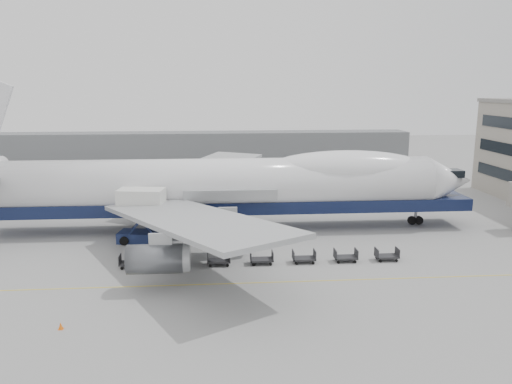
{
  "coord_description": "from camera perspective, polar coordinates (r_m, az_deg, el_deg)",
  "views": [
    {
      "loc": [
        -0.57,
        -48.58,
        17.51
      ],
      "look_at": [
        3.79,
        6.0,
        5.92
      ],
      "focal_mm": 35.0,
      "sensor_mm": 36.0,
      "label": 1
    }
  ],
  "objects": [
    {
      "name": "ground",
      "position": [
        51.64,
        -3.7,
        -7.9
      ],
      "size": [
        260.0,
        260.0,
        0.0
      ],
      "primitive_type": "plane",
      "color": "gray",
      "rests_on": "ground"
    },
    {
      "name": "apron_line",
      "position": [
        46.04,
        -3.58,
        -10.42
      ],
      "size": [
        60.0,
        0.15,
        0.01
      ],
      "primitive_type": "cube",
      "color": "gold",
      "rests_on": "ground"
    },
    {
      "name": "hangar",
      "position": [
        119.77,
        -9.09,
        5.08
      ],
      "size": [
        110.0,
        8.0,
        7.0
      ],
      "primitive_type": "cube",
      "color": "slate",
      "rests_on": "ground"
    },
    {
      "name": "airliner",
      "position": [
        61.74,
        -3.36,
        0.83
      ],
      "size": [
        67.0,
        55.3,
        19.98
      ],
      "color": "white",
      "rests_on": "ground"
    },
    {
      "name": "catering_truck",
      "position": [
        58.28,
        -12.89,
        -2.31
      ],
      "size": [
        5.84,
        4.43,
        6.21
      ],
      "rotation": [
        0.0,
        0.0,
        -0.16
      ],
      "color": "#1A254F",
      "rests_on": "ground"
    },
    {
      "name": "traffic_cone",
      "position": [
        40.62,
        -21.42,
        -14.06
      ],
      "size": [
        0.37,
        0.37,
        0.55
      ],
      "rotation": [
        0.0,
        0.0,
        -0.39
      ],
      "color": "orange",
      "rests_on": "ground"
    },
    {
      "name": "dolly_0",
      "position": [
        51.16,
        -14.05,
        -7.8
      ],
      "size": [
        2.3,
        1.35,
        1.3
      ],
      "color": "#2D2D30",
      "rests_on": "ground"
    },
    {
      "name": "dolly_1",
      "position": [
        50.62,
        -9.2,
        -7.81
      ],
      "size": [
        2.3,
        1.35,
        1.3
      ],
      "color": "#2D2D30",
      "rests_on": "ground"
    },
    {
      "name": "dolly_2",
      "position": [
        50.44,
        -4.27,
        -7.75
      ],
      "size": [
        2.3,
        1.35,
        1.3
      ],
      "color": "#2D2D30",
      "rests_on": "ground"
    },
    {
      "name": "dolly_3",
      "position": [
        50.63,
        0.65,
        -7.64
      ],
      "size": [
        2.3,
        1.35,
        1.3
      ],
      "color": "#2D2D30",
      "rests_on": "ground"
    },
    {
      "name": "dolly_4",
      "position": [
        51.18,
        5.5,
        -7.48
      ],
      "size": [
        2.3,
        1.35,
        1.3
      ],
      "color": "#2D2D30",
      "rests_on": "ground"
    },
    {
      "name": "dolly_5",
      "position": [
        52.09,
        10.2,
        -7.27
      ],
      "size": [
        2.3,
        1.35,
        1.3
      ],
      "color": "#2D2D30",
      "rests_on": "ground"
    },
    {
      "name": "dolly_6",
      "position": [
        53.32,
        14.72,
        -7.03
      ],
      "size": [
        2.3,
        1.35,
        1.3
      ],
      "color": "#2D2D30",
      "rests_on": "ground"
    }
  ]
}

